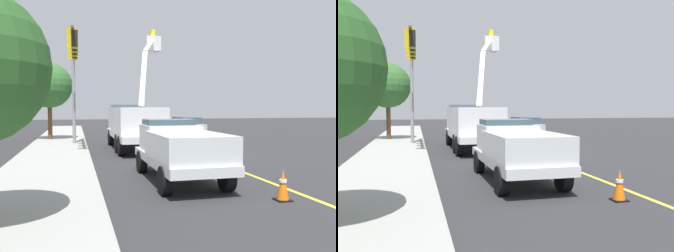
# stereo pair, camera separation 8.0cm
# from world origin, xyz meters

# --- Properties ---
(ground) EXTENTS (120.00, 120.00, 0.00)m
(ground) POSITION_xyz_m (0.00, 0.00, 0.00)
(ground) COLOR #2D2D30
(sidewalk_far_side) EXTENTS (60.04, 4.28, 0.12)m
(sidewalk_far_side) POSITION_xyz_m (-0.08, 7.37, 0.06)
(sidewalk_far_side) COLOR #9E9E99
(sidewalk_far_side) RESTS_ON ground
(lane_centre_stripe) EXTENTS (50.00, 0.73, 0.01)m
(lane_centre_stripe) POSITION_xyz_m (0.00, 0.00, 0.00)
(lane_centre_stripe) COLOR yellow
(lane_centre_stripe) RESTS_ON ground
(utility_bucket_truck) EXTENTS (8.23, 3.13, 7.39)m
(utility_bucket_truck) POSITION_xyz_m (2.47, 2.87, 1.62)
(utility_bucket_truck) COLOR white
(utility_bucket_truck) RESTS_ON ground
(service_pickup_truck) EXTENTS (5.62, 2.24, 2.06)m
(service_pickup_truck) POSITION_xyz_m (-7.28, 2.79, 1.12)
(service_pickup_truck) COLOR silver
(service_pickup_truck) RESTS_ON ground
(passing_minivan) EXTENTS (4.82, 1.99, 1.69)m
(passing_minivan) POSITION_xyz_m (10.67, -2.94, 0.97)
(passing_minivan) COLOR silver
(passing_minivan) RESTS_ON ground
(traffic_cone_leading) EXTENTS (0.40, 0.40, 0.86)m
(traffic_cone_leading) POSITION_xyz_m (-10.42, 0.78, 0.42)
(traffic_cone_leading) COLOR black
(traffic_cone_leading) RESTS_ON ground
(traffic_cone_mid_front) EXTENTS (0.40, 0.40, 0.69)m
(traffic_cone_mid_front) POSITION_xyz_m (6.87, 0.92, 0.34)
(traffic_cone_mid_front) COLOR black
(traffic_cone_mid_front) RESTS_ON ground
(traffic_signal_mast) EXTENTS (6.79, 0.61, 7.71)m
(traffic_signal_mast) POSITION_xyz_m (3.59, 6.39, 5.31)
(traffic_signal_mast) COLOR gray
(traffic_signal_mast) RESTS_ON ground
(street_tree_right) EXTENTS (3.39, 3.39, 5.88)m
(street_tree_right) POSITION_xyz_m (9.52, 8.25, 4.17)
(street_tree_right) COLOR brown
(street_tree_right) RESTS_ON ground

